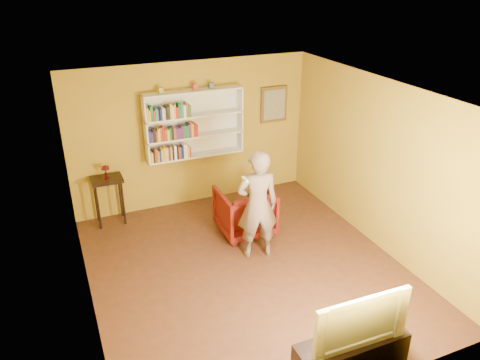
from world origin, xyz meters
The scene contains 16 objects.
room_shell centered at (0.00, 0.00, 1.02)m, with size 5.30×5.80×2.88m.
bookshelf centered at (0.00, 2.41, 1.59)m, with size 1.80×0.29×1.23m.
books_row_lower centered at (-0.49, 2.30, 1.13)m, with size 0.74×0.19×0.26m.
books_row_middle centered at (-0.40, 2.30, 1.51)m, with size 0.89×0.19×0.26m.
books_row_upper centered at (-0.47, 2.30, 1.89)m, with size 0.78×0.19×0.27m.
ornament_left centered at (-0.57, 2.35, 2.27)m, with size 0.08×0.08×0.10m, color #9F922D.
ornament_centre centered at (0.05, 2.35, 2.27)m, with size 0.08×0.08×0.12m, color #A43836.
ornament_right centered at (0.34, 2.35, 2.27)m, with size 0.08×0.08×0.10m, color #465576.
framed_painting centered at (1.65, 2.46, 1.75)m, with size 0.55×0.05×0.70m.
console_table centered at (-1.65, 2.25, 0.72)m, with size 0.53×0.41×0.87m.
ruby_lustre centered at (-1.65, 2.25, 1.03)m, with size 0.14×0.14×0.23m.
armchair centered at (0.41, 1.01, 0.41)m, with size 0.87×0.89×0.81m, color #4B0505.
person centered at (0.31, 0.31, 0.88)m, with size 0.64×0.42×1.76m, color #6F5C52.
game_remote centered at (0.01, 0.10, 1.46)m, with size 0.04×0.15×0.04m, color white.
tv_cabinet centered at (0.28, -2.25, 0.23)m, with size 1.31×0.39×0.47m, color black.
television centered at (0.28, -2.25, 0.79)m, with size 1.13×0.15×0.65m, color black.
Camera 1 is at (-2.40, -5.36, 4.22)m, focal length 35.00 mm.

